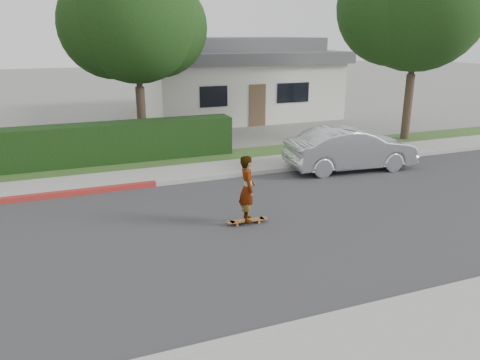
{
  "coord_description": "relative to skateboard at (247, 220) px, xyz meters",
  "views": [
    {
      "loc": [
        -1.54,
        -9.69,
        4.53
      ],
      "look_at": [
        2.52,
        0.76,
        1.0
      ],
      "focal_mm": 35.0,
      "sensor_mm": 36.0,
      "label": 1
    }
  ],
  "objects": [
    {
      "name": "ground",
      "position": [
        -2.52,
        -0.26,
        -0.09
      ],
      "size": [
        120.0,
        120.0,
        0.0
      ],
      "primitive_type": "plane",
      "color": "slate",
      "rests_on": "ground"
    },
    {
      "name": "curb_near",
      "position": [
        -2.52,
        -4.36,
        -0.02
      ],
      "size": [
        60.0,
        0.2,
        0.15
      ],
      "primitive_type": "cube",
      "color": "#9E9E99",
      "rests_on": "ground"
    },
    {
      "name": "road",
      "position": [
        -2.52,
        -0.26,
        -0.09
      ],
      "size": [
        60.0,
        8.0,
        0.01
      ],
      "primitive_type": "cube",
      "color": "#2D2D30",
      "rests_on": "ground"
    },
    {
      "name": "curb_far",
      "position": [
        -2.52,
        3.84,
        -0.02
      ],
      "size": [
        60.0,
        0.2,
        0.15
      ],
      "primitive_type": "cube",
      "color": "#9E9E99",
      "rests_on": "ground"
    },
    {
      "name": "tree_right",
      "position": [
        9.97,
        6.42,
        5.53
      ],
      "size": [
        6.32,
        5.6,
        8.56
      ],
      "color": "#33261C",
      "rests_on": "ground"
    },
    {
      "name": "skateboarder",
      "position": [
        0.0,
        0.0,
        0.84
      ],
      "size": [
        0.51,
        0.67,
        1.64
      ],
      "primitive_type": "imported",
      "rotation": [
        0.0,
        0.0,
        1.37
      ],
      "color": "white",
      "rests_on": "skateboard"
    },
    {
      "name": "sidewalk_far",
      "position": [
        -2.52,
        4.74,
        -0.03
      ],
      "size": [
        60.0,
        1.6,
        0.12
      ],
      "primitive_type": "cube",
      "color": "gray",
      "rests_on": "ground"
    },
    {
      "name": "skateboard",
      "position": [
        0.0,
        0.0,
        0.0
      ],
      "size": [
        1.08,
        0.27,
        0.1
      ],
      "rotation": [
        0.0,
        0.0,
        -0.06
      ],
      "color": "#BF6534",
      "rests_on": "ground"
    },
    {
      "name": "hedge",
      "position": [
        -5.52,
        6.94,
        0.66
      ],
      "size": [
        15.0,
        1.0,
        1.5
      ],
      "primitive_type": "cube",
      "color": "black",
      "rests_on": "ground"
    },
    {
      "name": "house",
      "position": [
        5.48,
        15.73,
        2.0
      ],
      "size": [
        10.6,
        8.6,
        4.3
      ],
      "color": "beige",
      "rests_on": "ground"
    },
    {
      "name": "tree_center",
      "position": [
        -1.03,
        8.92,
        4.81
      ],
      "size": [
        5.66,
        4.84,
        7.44
      ],
      "color": "#33261C",
      "rests_on": "ground"
    },
    {
      "name": "planting_strip",
      "position": [
        -2.52,
        6.34,
        -0.04
      ],
      "size": [
        60.0,
        1.6,
        0.1
      ],
      "primitive_type": "cube",
      "color": "#2D4C1E",
      "rests_on": "ground"
    },
    {
      "name": "car_silver",
      "position": [
        5.14,
        3.24,
        0.64
      ],
      "size": [
        4.59,
        1.96,
        1.47
      ],
      "primitive_type": "imported",
      "rotation": [
        0.0,
        0.0,
        1.48
      ],
      "color": "#BBBCC2",
      "rests_on": "ground"
    }
  ]
}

